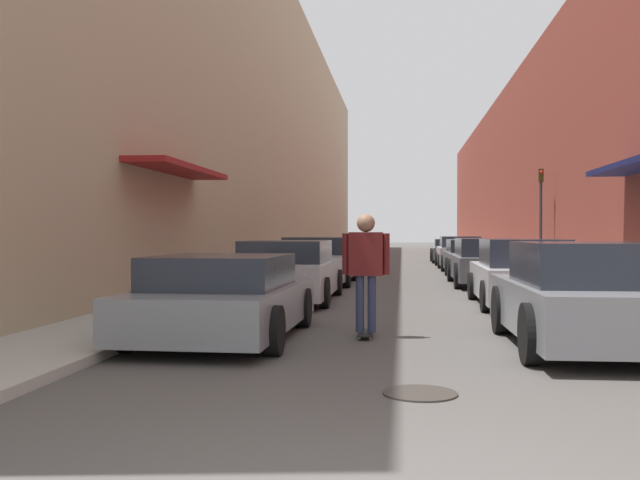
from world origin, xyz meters
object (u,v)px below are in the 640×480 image
(parked_car_left_3, at_px, (332,257))
(parked_car_right_0, at_px, (586,298))
(parked_car_right_5, at_px, (450,251))
(manhole_cover, at_px, (420,393))
(parked_car_right_1, at_px, (522,274))
(parked_car_right_4, at_px, (460,252))
(parked_car_left_1, at_px, (288,272))
(parked_car_left_2, at_px, (318,261))
(parked_car_right_2, at_px, (487,262))
(skateboarder, at_px, (366,261))
(parked_car_right_3, at_px, (471,257))
(parked_car_left_0, at_px, (224,298))
(traffic_light, at_px, (541,209))

(parked_car_left_3, distance_m, parked_car_right_0, 17.00)
(parked_car_right_5, relative_size, manhole_cover, 5.67)
(parked_car_right_1, relative_size, parked_car_right_4, 1.03)
(parked_car_left_1, height_order, manhole_cover, parked_car_left_1)
(parked_car_left_2, xyz_separation_m, parked_car_right_2, (4.84, -0.01, -0.01))
(parked_car_left_2, relative_size, parked_car_right_5, 1.14)
(parked_car_right_4, relative_size, manhole_cover, 5.78)
(parked_car_right_1, bearing_deg, parked_car_right_4, 89.90)
(parked_car_right_1, height_order, skateboarder, skateboarder)
(parked_car_right_3, bearing_deg, parked_car_right_5, 90.61)
(parked_car_right_3, xyz_separation_m, parked_car_right_4, (-0.02, 4.88, 0.03))
(parked_car_left_1, xyz_separation_m, parked_car_right_4, (4.95, 15.70, -0.01))
(parked_car_right_0, relative_size, parked_car_right_2, 0.89)
(parked_car_left_2, relative_size, parked_car_right_1, 1.08)
(parked_car_right_5, bearing_deg, parked_car_left_1, -103.45)
(parked_car_left_2, xyz_separation_m, parked_car_right_0, (4.80, -11.13, 0.00))
(parked_car_left_3, bearing_deg, parked_car_left_2, -88.80)
(parked_car_right_0, bearing_deg, parked_car_right_1, 89.25)
(parked_car_left_0, bearing_deg, skateboarder, 10.94)
(parked_car_right_0, height_order, parked_car_right_3, parked_car_right_0)
(skateboarder, height_order, manhole_cover, skateboarder)
(parked_car_right_1, height_order, parked_car_right_3, parked_car_right_1)
(parked_car_left_2, bearing_deg, parked_car_right_5, 72.36)
(parked_car_left_2, bearing_deg, parked_car_right_3, 48.79)
(parked_car_left_0, xyz_separation_m, parked_car_right_0, (4.87, -0.32, 0.09))
(parked_car_right_0, relative_size, parked_car_right_3, 0.99)
(parked_car_left_1, bearing_deg, parked_car_right_1, -6.28)
(parked_car_left_2, bearing_deg, parked_car_left_3, 91.20)
(parked_car_left_0, distance_m, parked_car_left_3, 15.96)
(parked_car_left_1, relative_size, parked_car_right_0, 1.14)
(parked_car_right_0, xyz_separation_m, parked_car_right_1, (0.07, 5.39, -0.02))
(parked_car_left_3, xyz_separation_m, parked_car_right_1, (4.98, -10.89, 0.03))
(parked_car_left_1, bearing_deg, parked_car_right_4, 72.51)
(parked_car_left_1, bearing_deg, parked_car_left_0, -90.21)
(parked_car_left_0, bearing_deg, parked_car_right_5, 79.33)
(parked_car_left_0, distance_m, parked_car_right_2, 11.86)
(manhole_cover, bearing_deg, parked_car_left_1, 106.86)
(parked_car_left_2, relative_size, parked_car_right_4, 1.12)
(parked_car_left_0, xyz_separation_m, parked_car_left_3, (-0.04, 15.96, 0.03))
(parked_car_left_2, bearing_deg, skateboarder, -79.56)
(parked_car_right_3, height_order, traffic_light, traffic_light)
(parked_car_left_3, xyz_separation_m, parked_car_right_4, (5.01, 5.35, 0.02))
(parked_car_right_1, distance_m, skateboarder, 5.55)
(skateboarder, bearing_deg, parked_car_right_0, -13.79)
(parked_car_left_0, relative_size, skateboarder, 2.43)
(manhole_cover, bearing_deg, parked_car_right_0, 52.16)
(parked_car_left_3, relative_size, parked_car_right_3, 0.99)
(parked_car_left_2, bearing_deg, manhole_cover, -79.42)
(parked_car_right_3, height_order, skateboarder, skateboarder)
(parked_car_left_0, xyz_separation_m, parked_car_right_4, (4.97, 21.31, 0.06))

